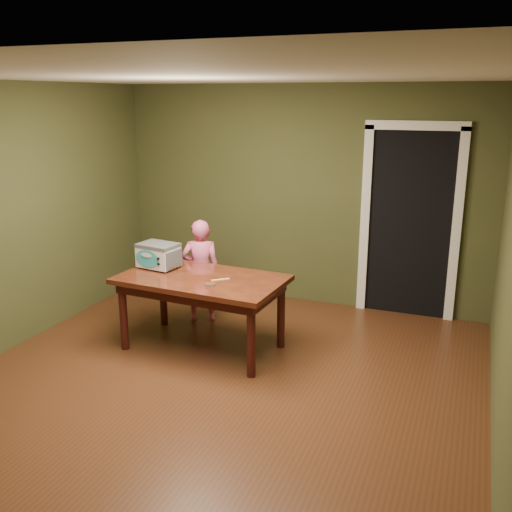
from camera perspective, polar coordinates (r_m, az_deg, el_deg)
The scene contains 8 objects.
floor at distance 5.07m, azimuth -4.55°, elevation -13.26°, with size 5.00×5.00×0.00m, color #4E2916.
room_shell at distance 4.50m, azimuth -5.01°, elevation 6.12°, with size 4.52×5.02×2.61m.
doorway at distance 6.93m, azimuth 15.41°, elevation 3.51°, with size 1.10×0.66×2.25m.
dining_table at distance 5.62m, azimuth -5.44°, elevation -3.07°, with size 1.65×0.99×0.75m.
toy_oven at distance 5.91m, azimuth -9.75°, elevation 0.13°, with size 0.45×0.33×0.26m.
baking_pan at distance 5.33m, azimuth -4.63°, elevation -2.85°, with size 0.10×0.10×0.02m.
spatula at distance 5.48m, azimuth -3.58°, elevation -2.37°, with size 0.18×0.03×0.01m, color #ECD066.
child at distance 6.34m, azimuth -5.52°, elevation -1.52°, with size 0.43×0.28×1.17m, color #D85985.
Camera 1 is at (1.99, -3.97, 2.45)m, focal length 40.00 mm.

